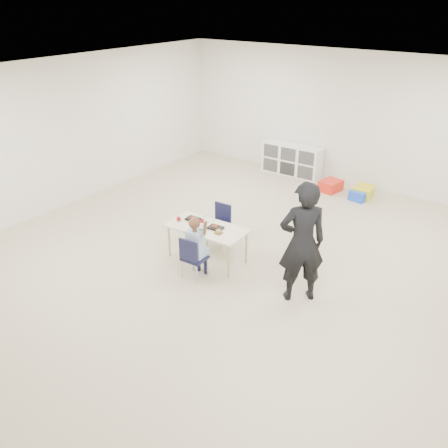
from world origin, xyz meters
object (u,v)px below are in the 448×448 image
Objects in this scene: chair_near at (195,257)px; cubby_shelf at (292,159)px; table at (207,243)px; child at (194,245)px; adult at (302,243)px.

cubby_shelf reaches higher than chair_near.
chair_near is at bearing -74.24° from table.
table is at bearing 105.76° from chair_near.
chair_near is 0.20m from child.
cubby_shelf reaches higher than table.
adult is at bearing 13.94° from child.
chair_near reaches higher than table.
chair_near is 1.63m from adult.
child is at bearing -78.63° from cubby_shelf.
cubby_shelf is 0.81× the size of adult.
child reaches higher than table.
child is 4.87m from cubby_shelf.
chair_near is (0.17, -0.53, 0.05)m from table.
child is 1.58m from adult.
table is 0.61m from child.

